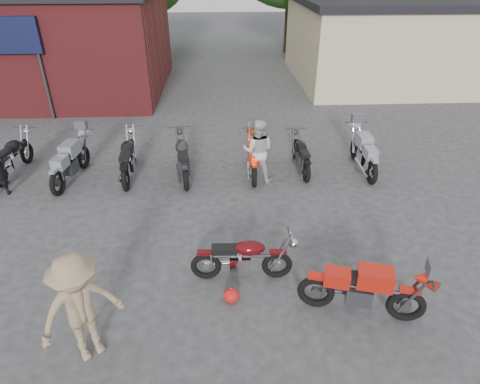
{
  "coord_description": "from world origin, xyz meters",
  "views": [
    {
      "loc": [
        -0.4,
        -4.99,
        5.25
      ],
      "look_at": [
        -0.01,
        2.47,
        0.9
      ],
      "focal_mm": 30.0,
      "sensor_mm": 36.0,
      "label": 1
    }
  ],
  "objects_px": {
    "sportbike": "(365,287)",
    "row_bike_0": "(12,154)",
    "row_bike_1": "(70,159)",
    "row_bike_2": "(128,156)",
    "helmet": "(231,295)",
    "person_light": "(258,151)",
    "row_bike_4": "(253,155)",
    "person_tan": "(81,309)",
    "vintage_motorcycle": "(244,255)",
    "row_bike_5": "(301,153)",
    "row_bike_6": "(364,150)",
    "row_bike_3": "(183,156)"
  },
  "relations": [
    {
      "from": "sportbike",
      "to": "row_bike_0",
      "type": "distance_m",
      "value": 9.83
    },
    {
      "from": "sportbike",
      "to": "row_bike_1",
      "type": "distance_m",
      "value": 8.17
    },
    {
      "from": "sportbike",
      "to": "row_bike_2",
      "type": "relative_size",
      "value": 0.95
    },
    {
      "from": "helmet",
      "to": "person_light",
      "type": "distance_m",
      "value": 4.63
    },
    {
      "from": "row_bike_4",
      "to": "person_tan",
      "type": "bearing_deg",
      "value": 155.82
    },
    {
      "from": "vintage_motorcycle",
      "to": "sportbike",
      "type": "relative_size",
      "value": 0.91
    },
    {
      "from": "row_bike_0",
      "to": "row_bike_5",
      "type": "relative_size",
      "value": 1.09
    },
    {
      "from": "vintage_motorcycle",
      "to": "row_bike_6",
      "type": "xyz_separation_m",
      "value": [
        3.65,
        4.33,
        0.08
      ]
    },
    {
      "from": "person_light",
      "to": "person_tan",
      "type": "bearing_deg",
      "value": 73.42
    },
    {
      "from": "row_bike_1",
      "to": "row_bike_2",
      "type": "relative_size",
      "value": 1.01
    },
    {
      "from": "row_bike_4",
      "to": "row_bike_1",
      "type": "bearing_deg",
      "value": 94.01
    },
    {
      "from": "row_bike_1",
      "to": "row_bike_2",
      "type": "xyz_separation_m",
      "value": [
        1.51,
        0.14,
        -0.0
      ]
    },
    {
      "from": "row_bike_2",
      "to": "row_bike_6",
      "type": "relative_size",
      "value": 1.0
    },
    {
      "from": "sportbike",
      "to": "row_bike_4",
      "type": "relative_size",
      "value": 1.02
    },
    {
      "from": "row_bike_3",
      "to": "row_bike_4",
      "type": "xyz_separation_m",
      "value": [
        1.94,
        0.05,
        -0.04
      ]
    },
    {
      "from": "row_bike_4",
      "to": "row_bike_2",
      "type": "bearing_deg",
      "value": 92.29
    },
    {
      "from": "person_light",
      "to": "row_bike_2",
      "type": "height_order",
      "value": "person_light"
    },
    {
      "from": "vintage_motorcycle",
      "to": "sportbike",
      "type": "height_order",
      "value": "sportbike"
    },
    {
      "from": "row_bike_1",
      "to": "row_bike_5",
      "type": "distance_m",
      "value": 6.31
    },
    {
      "from": "sportbike",
      "to": "row_bike_1",
      "type": "bearing_deg",
      "value": 156.5
    },
    {
      "from": "helmet",
      "to": "row_bike_6",
      "type": "relative_size",
      "value": 0.14
    },
    {
      "from": "row_bike_2",
      "to": "row_bike_5",
      "type": "bearing_deg",
      "value": -92.38
    },
    {
      "from": "person_tan",
      "to": "row_bike_5",
      "type": "relative_size",
      "value": 1.01
    },
    {
      "from": "row_bike_0",
      "to": "sportbike",
      "type": "bearing_deg",
      "value": -120.32
    },
    {
      "from": "helmet",
      "to": "row_bike_4",
      "type": "relative_size",
      "value": 0.15
    },
    {
      "from": "row_bike_6",
      "to": "row_bike_3",
      "type": "bearing_deg",
      "value": 91.9
    },
    {
      "from": "row_bike_0",
      "to": "row_bike_1",
      "type": "xyz_separation_m",
      "value": [
        1.72,
        -0.47,
        0.04
      ]
    },
    {
      "from": "sportbike",
      "to": "row_bike_5",
      "type": "relative_size",
      "value": 1.09
    },
    {
      "from": "row_bike_3",
      "to": "row_bike_6",
      "type": "relative_size",
      "value": 1.0
    },
    {
      "from": "row_bike_0",
      "to": "row_bike_1",
      "type": "distance_m",
      "value": 1.79
    },
    {
      "from": "helmet",
      "to": "person_light",
      "type": "xyz_separation_m",
      "value": [
        0.86,
        4.49,
        0.73
      ]
    },
    {
      "from": "row_bike_5",
      "to": "row_bike_1",
      "type": "bearing_deg",
      "value": 90.03
    },
    {
      "from": "helmet",
      "to": "person_tan",
      "type": "xyz_separation_m",
      "value": [
        -2.17,
        -0.96,
        0.8
      ]
    },
    {
      "from": "person_tan",
      "to": "row_bike_3",
      "type": "relative_size",
      "value": 0.88
    },
    {
      "from": "row_bike_4",
      "to": "row_bike_5",
      "type": "height_order",
      "value": "row_bike_4"
    },
    {
      "from": "vintage_motorcycle",
      "to": "row_bike_1",
      "type": "bearing_deg",
      "value": 138.39
    },
    {
      "from": "helmet",
      "to": "person_light",
      "type": "relative_size",
      "value": 0.17
    },
    {
      "from": "sportbike",
      "to": "person_light",
      "type": "relative_size",
      "value": 1.17
    },
    {
      "from": "row_bike_1",
      "to": "row_bike_3",
      "type": "bearing_deg",
      "value": -80.95
    },
    {
      "from": "helmet",
      "to": "row_bike_5",
      "type": "bearing_deg",
      "value": 66.82
    },
    {
      "from": "person_tan",
      "to": "row_bike_3",
      "type": "distance_m",
      "value": 5.88
    },
    {
      "from": "helmet",
      "to": "row_bike_4",
      "type": "xyz_separation_m",
      "value": [
        0.78,
        4.87,
        0.44
      ]
    },
    {
      "from": "row_bike_0",
      "to": "person_light",
      "type": "bearing_deg",
      "value": -91.75
    },
    {
      "from": "person_light",
      "to": "row_bike_6",
      "type": "bearing_deg",
      "value": -159.26
    },
    {
      "from": "row_bike_1",
      "to": "row_bike_4",
      "type": "distance_m",
      "value": 4.94
    },
    {
      "from": "row_bike_0",
      "to": "row_bike_1",
      "type": "bearing_deg",
      "value": -100.8
    },
    {
      "from": "row_bike_1",
      "to": "row_bike_5",
      "type": "relative_size",
      "value": 1.16
    },
    {
      "from": "helmet",
      "to": "row_bike_5",
      "type": "height_order",
      "value": "row_bike_5"
    },
    {
      "from": "person_light",
      "to": "row_bike_5",
      "type": "xyz_separation_m",
      "value": [
        1.28,
        0.51,
        -0.33
      ]
    },
    {
      "from": "helmet",
      "to": "row_bike_6",
      "type": "xyz_separation_m",
      "value": [
        3.9,
        4.93,
        0.48
      ]
    }
  ]
}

